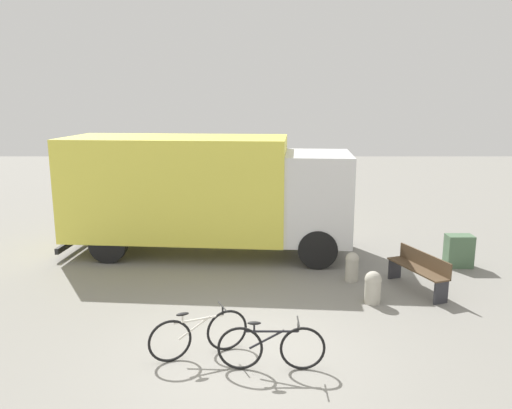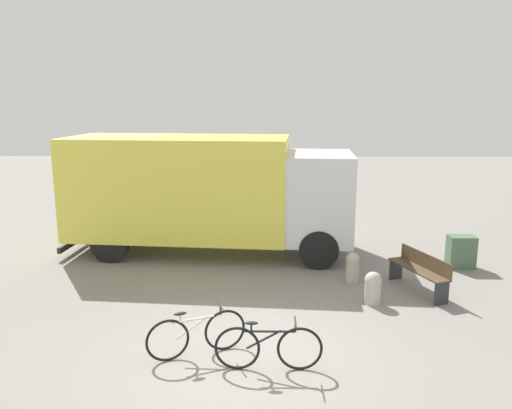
{
  "view_description": "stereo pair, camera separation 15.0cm",
  "coord_description": "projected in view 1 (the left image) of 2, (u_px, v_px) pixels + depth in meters",
  "views": [
    {
      "loc": [
        0.18,
        -7.68,
        4.26
      ],
      "look_at": [
        0.16,
        4.19,
        1.74
      ],
      "focal_mm": 35.0,
      "sensor_mm": 36.0,
      "label": 1
    },
    {
      "loc": [
        0.33,
        -7.68,
        4.26
      ],
      "look_at": [
        0.16,
        4.19,
        1.74
      ],
      "focal_mm": 35.0,
      "sensor_mm": 36.0,
      "label": 2
    }
  ],
  "objects": [
    {
      "name": "ground_plane",
      "position": [
        246.0,
        357.0,
        8.4
      ],
      "size": [
        60.0,
        60.0,
        0.0
      ],
      "primitive_type": "plane",
      "color": "gray"
    },
    {
      "name": "delivery_truck",
      "position": [
        205.0,
        189.0,
        13.8
      ],
      "size": [
        8.01,
        3.16,
        3.25
      ],
      "rotation": [
        0.0,
        0.0,
        -0.08
      ],
      "color": "#EAE04C",
      "rests_on": "ground"
    },
    {
      "name": "park_bench",
      "position": [
        420.0,
        269.0,
        11.25
      ],
      "size": [
        0.97,
        1.77,
        0.87
      ],
      "rotation": [
        0.0,
        0.0,
        1.92
      ],
      "color": "brown",
      "rests_on": "ground"
    },
    {
      "name": "bicycle_near",
      "position": [
        200.0,
        334.0,
        8.37
      ],
      "size": [
        1.61,
        0.73,
        0.83
      ],
      "rotation": [
        0.0,
        0.0,
        0.4
      ],
      "color": "black",
      "rests_on": "ground"
    },
    {
      "name": "bicycle_middle",
      "position": [
        272.0,
        347.0,
        7.93
      ],
      "size": [
        1.73,
        0.44,
        0.83
      ],
      "rotation": [
        0.0,
        0.0,
        -0.0
      ],
      "color": "black",
      "rests_on": "ground"
    },
    {
      "name": "bollard_near_bench",
      "position": [
        374.0,
        286.0,
        10.56
      ],
      "size": [
        0.36,
        0.36,
        0.7
      ],
      "color": "#B2AD9E",
      "rests_on": "ground"
    },
    {
      "name": "bollard_far_bench",
      "position": [
        353.0,
        266.0,
        11.84
      ],
      "size": [
        0.32,
        0.32,
        0.71
      ],
      "color": "#B2AD9E",
      "rests_on": "ground"
    },
    {
      "name": "utility_box",
      "position": [
        460.0,
        251.0,
        12.85
      ],
      "size": [
        0.66,
        0.42,
        0.84
      ],
      "color": "#4C6B4C",
      "rests_on": "ground"
    }
  ]
}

